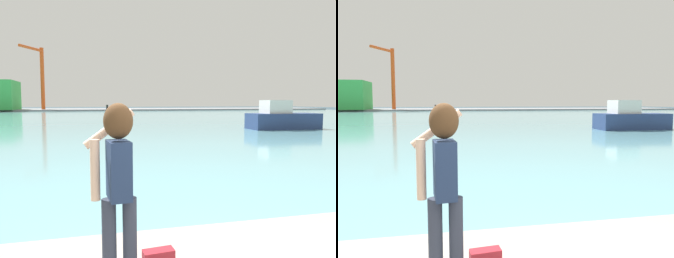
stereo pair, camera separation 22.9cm
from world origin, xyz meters
TOP-DOWN VIEW (x-y plane):
  - ground_plane at (0.00, 50.00)m, footprint 220.00×220.00m
  - harbor_water at (0.00, 52.00)m, footprint 140.00×100.00m
  - far_shore_dock at (0.00, 92.00)m, footprint 140.00×20.00m
  - person_photographer at (-0.95, 0.88)m, footprint 0.53×0.55m
  - boat_moored at (14.32, 21.32)m, footprint 5.97×2.45m
  - port_crane at (-14.68, 86.22)m, footprint 4.65×8.24m

SIDE VIEW (x-z plane):
  - ground_plane at x=0.00m, z-range 0.00..0.00m
  - harbor_water at x=0.00m, z-range 0.00..0.02m
  - far_shore_dock at x=0.00m, z-range 0.00..0.41m
  - boat_moored at x=14.32m, z-range -0.31..2.11m
  - person_photographer at x=-0.95m, z-range 0.71..2.45m
  - port_crane at x=-14.68m, z-range 1.91..18.14m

